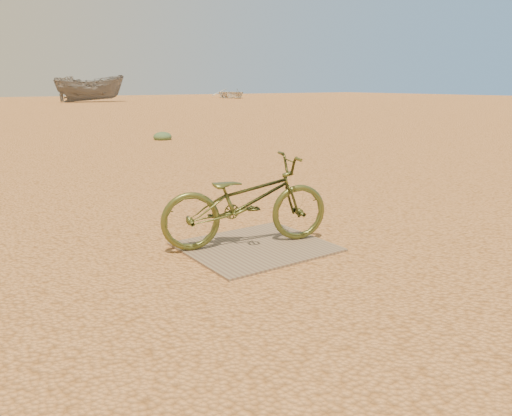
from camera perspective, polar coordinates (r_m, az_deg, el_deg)
ground at (r=5.20m, az=3.10°, el=-3.36°), size 120.00×120.00×0.00m
plywood_board at (r=4.86m, az=-0.00°, el=-4.45°), size 1.33×1.16×0.02m
bicycle at (r=4.79m, az=-1.14°, el=0.82°), size 1.75×1.01×0.87m
boat_mid_right at (r=44.95m, az=-18.40°, el=12.84°), size 5.87×2.52×2.22m
boat_far_right at (r=54.35m, az=-2.82°, el=12.98°), size 4.35×5.43×1.00m
kale_b at (r=14.47m, az=-10.62°, el=7.69°), size 0.52×0.52×0.28m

